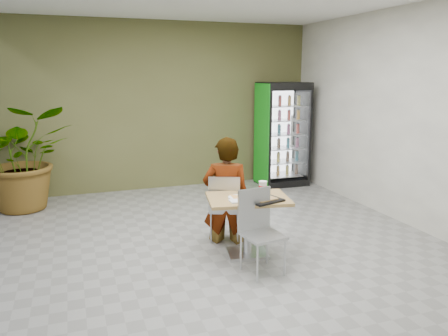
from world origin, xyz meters
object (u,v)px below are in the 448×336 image
Objects in this scene: chair_near at (258,224)px; soda_cup at (263,188)px; dining_table at (248,214)px; chair_far at (225,203)px; potted_plant at (24,158)px; cafeteria_tray at (265,200)px; beverage_fridge at (282,134)px; seated_woman at (226,201)px.

chair_near reaches higher than soda_cup.
dining_table is 0.51m from chair_far.
potted_plant reaches higher than chair_near.
beverage_fridge reaches higher than cafeteria_tray.
beverage_fridge is at bearing -106.88° from seated_woman.
dining_table is at bearing 119.16° from cafeteria_tray.
potted_plant is at bearing 120.33° from chair_near.
potted_plant is (-2.70, 3.43, 0.31)m from chair_near.
chair_near is 0.96m from seated_woman.
chair_near is at bearing -96.05° from dining_table.
beverage_fridge reaches higher than chair_far.
beverage_fridge reaches higher than potted_plant.
cafeteria_tray is (0.25, -0.72, 0.22)m from chair_far.
chair_far is 2.33× the size of cafeteria_tray.
chair_near is at bearing 115.40° from seated_woman.
dining_table is at bearing -47.60° from potted_plant.
cafeteria_tray is at bearing 128.39° from seated_woman.
beverage_fridge is at bearing 56.80° from dining_table.
soda_cup reaches higher than dining_table.
chair_far is 3.42m from beverage_fridge.
beverage_fridge is at bearing 1.12° from potted_plant.
potted_plant is (-2.62, 2.51, 0.33)m from chair_far.
chair_far is 3.65m from potted_plant.
chair_far is at bearing 87.24° from chair_near.
potted_plant reaches higher than seated_woman.
cafeteria_tray is 0.23× the size of potted_plant.
potted_plant reaches higher than soda_cup.
dining_table is at bearing 76.04° from chair_near.
chair_far is 0.79m from cafeteria_tray.
beverage_fridge is (2.03, 3.10, 0.49)m from dining_table.
chair_far reaches higher than dining_table.
seated_woman is (-0.09, 0.54, 0.03)m from dining_table.
dining_table is 0.55m from seated_woman.
seated_woman reaches higher than dining_table.
beverage_fridge is 1.18× the size of potted_plant.
chair_near is 2.40× the size of cafeteria_tray.
beverage_fridge is at bearing 51.61° from chair_near.
chair_far is 0.92m from chair_near.
soda_cup is at bearing 71.50° from cafeteria_tray.
chair_near is 0.46× the size of beverage_fridge.
seated_woman is at bearing -42.92° from potted_plant.
chair_far is 0.97× the size of chair_near.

